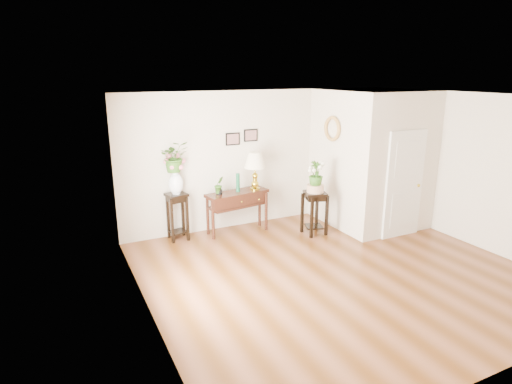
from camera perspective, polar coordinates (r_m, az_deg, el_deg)
floor at (r=7.22m, az=10.69°, el=-10.44°), size 6.00×5.50×0.02m
ceiling at (r=6.50m, az=11.97°, el=12.32°), size 6.00×5.50×0.02m
wall_back at (r=9.00m, az=0.69°, el=4.54°), size 6.00×0.02×2.80m
wall_front at (r=4.95m, az=30.92°, el=-7.35°), size 6.00×0.02×2.80m
wall_left at (r=5.51m, az=-14.52°, el=-3.33°), size 0.02×5.50×2.80m
wall_right at (r=8.83m, az=27.04°, el=2.58°), size 0.02×5.50×2.80m
partition at (r=9.36m, az=15.05°, el=4.44°), size 1.80×1.95×2.80m
door at (r=8.73m, az=19.15°, el=0.94°), size 0.90×0.05×2.10m
art_print_left at (r=8.63m, az=-3.12°, el=7.07°), size 0.30×0.02×0.25m
art_print_right at (r=8.79m, az=-0.71°, el=7.57°), size 0.30×0.02×0.25m
wall_ornament at (r=8.77m, az=10.11°, el=8.31°), size 0.07×0.51×0.51m
console_table at (r=8.62m, az=-2.51°, el=-2.69°), size 1.32×0.61×0.85m
table_lamp at (r=8.57m, az=-0.13°, el=2.60°), size 0.56×0.56×0.77m
green_vase at (r=8.46m, az=-2.43°, el=1.15°), size 0.09×0.09×0.37m
potted_plant at (r=8.31m, az=-4.95°, el=0.84°), size 0.21×0.18×0.34m
plant_stand_a at (r=8.38m, az=-10.43°, el=-3.24°), size 0.43×0.43×0.92m
porcelain_vase at (r=8.18m, az=-10.66°, el=1.30°), size 0.29×0.29×0.48m
lily_arrangement at (r=8.08m, az=-10.83°, el=4.50°), size 0.55×0.48×0.58m
plant_stand_b at (r=8.60m, az=7.79°, el=-2.80°), size 0.52×0.52×0.87m
ceramic_bowl at (r=8.45m, az=7.92°, el=0.51°), size 0.42×0.42×0.15m
narcissus at (r=8.38m, az=7.99°, el=2.41°), size 0.36×0.36×0.50m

